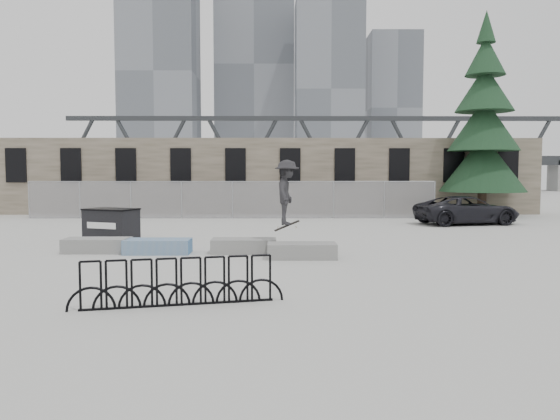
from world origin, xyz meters
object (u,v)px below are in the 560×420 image
object	(u,v)px
planter_center_right	(244,245)
planter_center_left	(158,246)
suv	(467,210)
dumpster	(111,225)
spruce_tree	(484,131)
skateboarder	(287,192)
planter_far_left	(97,245)
bike_rack	(179,283)
planter_offset	(302,250)

from	to	relation	value
planter_center_right	planter_center_left	bearing A→B (deg)	-177.96
suv	planter_center_right	bearing A→B (deg)	120.62
dumpster	suv	world-z (taller)	suv
spruce_tree	skateboarder	distance (m)	18.67
planter_far_left	planter_center_right	xyz separation A→B (m)	(4.61, -0.16, 0.00)
planter_center_right	bike_rack	bearing A→B (deg)	-97.07
planter_far_left	suv	distance (m)	17.37
planter_center_left	spruce_tree	bearing A→B (deg)	42.61
suv	skateboarder	xyz separation A→B (m)	(-8.86, -9.72, 1.21)
planter_offset	planter_center_left	bearing A→B (deg)	167.60
dumpster	planter_center_left	bearing A→B (deg)	-30.48
dumpster	suv	xyz separation A→B (m)	(15.17, 6.34, 0.08)
planter_offset	suv	bearing A→B (deg)	50.72
planter_far_left	planter_offset	distance (m)	6.48
suv	skateboarder	size ratio (longest dim) A/B	2.29
skateboarder	dumpster	bearing A→B (deg)	68.28
planter_offset	dumpster	world-z (taller)	dumpster
spruce_tree	planter_center_right	bearing A→B (deg)	-132.16
dumpster	suv	distance (m)	16.44
planter_center_left	planter_center_right	bearing A→B (deg)	2.04
planter_offset	dumpster	xyz separation A→B (m)	(-6.74, 3.98, 0.36)
planter_center_right	dumpster	size ratio (longest dim) A/B	0.96
planter_offset	skateboarder	world-z (taller)	skateboarder
planter_offset	bike_rack	distance (m)	6.20
suv	skateboarder	bearing A→B (deg)	126.01
planter_center_left	suv	world-z (taller)	suv
dumpster	spruce_tree	distance (m)	21.33
planter_center_left	dumpster	distance (m)	3.83
planter_center_right	skateboarder	bearing A→B (deg)	-19.36
spruce_tree	suv	bearing A→B (deg)	-117.82
suv	skateboarder	distance (m)	13.21
planter_far_left	skateboarder	xyz separation A→B (m)	(5.93, -0.63, 1.66)
planter_center_right	bike_rack	xyz separation A→B (m)	(-0.83, -6.70, 0.20)
dumpster	skateboarder	bearing A→B (deg)	-6.46
planter_far_left	planter_center_left	xyz separation A→B (m)	(1.96, -0.26, 0.00)
spruce_tree	skateboarder	xyz separation A→B (m)	(-11.39, -14.50, -2.94)
planter_far_left	dumpster	world-z (taller)	dumpster
planter_center_right	dumpster	distance (m)	5.79
bike_rack	planter_center_right	bearing A→B (deg)	82.93
skateboarder	planter_center_left	bearing A→B (deg)	91.15
dumpster	skateboarder	xyz separation A→B (m)	(6.31, -3.38, 1.30)
skateboarder	spruce_tree	bearing A→B (deg)	-31.67
bike_rack	planter_far_left	bearing A→B (deg)	118.86
planter_offset	bike_rack	xyz separation A→B (m)	(-2.58, -5.63, 0.20)
dumpster	skateboarder	world-z (taller)	skateboarder
planter_center_right	planter_offset	bearing A→B (deg)	-31.27
planter_offset	suv	size ratio (longest dim) A/B	0.41
suv	spruce_tree	bearing A→B (deg)	-39.45
planter_center_right	spruce_tree	bearing A→B (deg)	47.84
skateboarder	planter_center_right	bearing A→B (deg)	77.12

